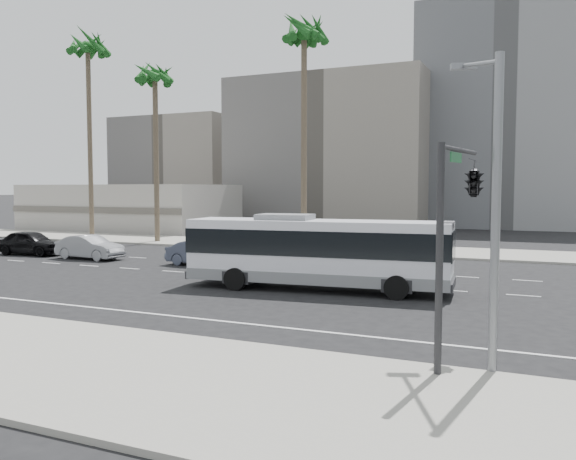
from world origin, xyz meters
The scene contains 17 objects.
ground centered at (0.00, 0.00, 0.00)m, with size 700.00×700.00×0.00m, color black.
sidewalk_north centered at (0.00, 15.50, 0.07)m, with size 120.00×7.00×0.15m, color gray.
sidewalk_south centered at (0.00, -15.50, 0.07)m, with size 120.00×7.00×0.15m, color gray.
commercial_low centered at (-30.00, 25.99, 2.50)m, with size 22.00×12.16×5.00m.
midrise_beige_west centered at (-12.00, 45.00, 9.00)m, with size 24.00×18.00×18.00m, color slate.
midrise_gray_center centered at (8.00, 52.00, 13.00)m, with size 20.00×20.00×26.00m, color slate.
midrise_beige_far centered at (-38.00, 50.00, 7.50)m, with size 18.00×16.00×15.00m, color slate.
civic_tower centered at (-2.00, 250.00, 38.83)m, with size 42.00×42.00×129.00m.
city_bus centered at (3.37, -2.18, 1.80)m, with size 12.09×3.76×3.42m.
car_a centered at (-5.86, 2.90, 0.75)m, with size 4.56×1.59×1.50m, color #3A4051.
car_b centered at (-14.35, 2.65, 0.78)m, with size 4.72×1.64×1.55m, color gray.
car_c centered at (-19.88, 2.93, 0.85)m, with size 5.01×2.02×1.71m, color black.
streetlight_corner centered at (11.61, -11.56, 4.64)m, with size 1.72×3.72×8.28m.
traffic_signal centered at (10.95, -10.11, 4.73)m, with size 2.63×3.53×5.67m.
palm_near centered at (-4.12, 14.31, 15.70)m, with size 5.15×5.15×17.33m.
palm_mid centered at (-17.42, 14.00, 13.67)m, with size 4.92×4.92×15.19m.
palm_far centered at (-25.58, 15.13, 16.93)m, with size 5.42×5.42×18.63m.
Camera 1 is at (12.97, -26.91, 4.59)m, focal length 36.79 mm.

